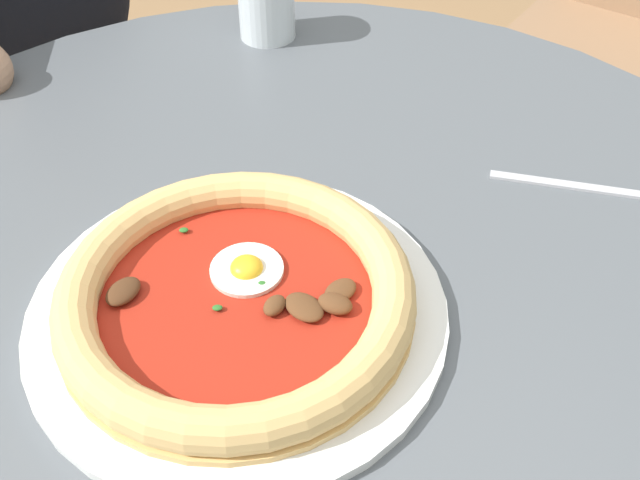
% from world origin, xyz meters
% --- Properties ---
extents(dining_table, '(1.00, 1.00, 0.71)m').
position_xyz_m(dining_table, '(0.00, 0.00, 0.60)').
color(dining_table, '#565B60').
rests_on(dining_table, ground).
extents(pizza_on_plate, '(0.33, 0.33, 0.04)m').
position_xyz_m(pizza_on_plate, '(0.04, 0.05, 0.73)').
color(pizza_on_plate, white).
rests_on(pizza_on_plate, dining_table).
extents(water_glass, '(0.07, 0.07, 0.09)m').
position_xyz_m(water_glass, '(0.03, -0.41, 0.75)').
color(water_glass, silver).
rests_on(water_glass, dining_table).
extents(fork_utensil, '(0.17, 0.05, 0.00)m').
position_xyz_m(fork_utensil, '(-0.28, -0.10, 0.72)').
color(fork_utensil, '#BCBCC1').
rests_on(fork_utensil, dining_table).
extents(diner_person, '(0.44, 0.58, 1.18)m').
position_xyz_m(diner_person, '(0.41, -0.63, 0.53)').
color(diner_person, '#282833').
rests_on(diner_person, ground).
extents(cafe_chair_diner, '(0.55, 0.55, 0.87)m').
position_xyz_m(cafe_chair_diner, '(0.48, -0.75, 0.53)').
color(cafe_chair_diner, '#957050').
rests_on(cafe_chair_diner, ground).
extents(cafe_chair_spare_far, '(0.55, 0.55, 0.87)m').
position_xyz_m(cafe_chair_spare_far, '(-0.63, -0.81, 0.53)').
color(cafe_chair_spare_far, '#957050').
rests_on(cafe_chair_spare_far, ground).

